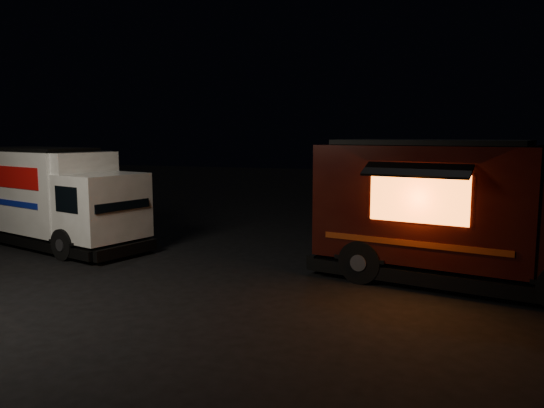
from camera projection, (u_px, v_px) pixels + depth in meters
The scene contains 3 objects.
ground at pixel (160, 286), 11.90m from camera, with size 80.00×80.00×0.00m, color black.
white_truck at pixel (56, 197), 16.01m from camera, with size 6.55×2.24×2.97m, color white, non-canonical shape.
red_truck at pixel (470, 213), 11.83m from camera, with size 6.99×2.57×3.25m, color #340F09, non-canonical shape.
Camera 1 is at (5.98, -10.20, 3.38)m, focal length 35.00 mm.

